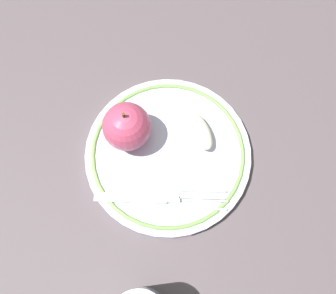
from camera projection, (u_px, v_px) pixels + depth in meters
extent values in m
plane|color=#51474B|center=(166.00, 170.00, 0.53)|extent=(2.00, 2.00, 0.00)
cylinder|color=silver|center=(168.00, 154.00, 0.53)|extent=(0.23, 0.23, 0.01)
torus|color=#75A251|center=(168.00, 152.00, 0.52)|extent=(0.22, 0.22, 0.01)
sphere|color=#BC4261|center=(125.00, 128.00, 0.50)|extent=(0.07, 0.07, 0.07)
cylinder|color=brown|center=(122.00, 117.00, 0.46)|extent=(0.00, 0.00, 0.01)
ellipsoid|color=#F3E8CA|center=(197.00, 129.00, 0.52)|extent=(0.07, 0.05, 0.02)
cube|color=silver|center=(130.00, 198.00, 0.50)|extent=(0.08, 0.07, 0.00)
cube|color=silver|center=(173.00, 199.00, 0.50)|extent=(0.02, 0.02, 0.00)
cube|color=silver|center=(203.00, 209.00, 0.49)|extent=(0.05, 0.04, 0.00)
cube|color=silver|center=(203.00, 203.00, 0.49)|extent=(0.05, 0.04, 0.00)
cube|color=silver|center=(203.00, 197.00, 0.50)|extent=(0.05, 0.04, 0.00)
cube|color=silver|center=(203.00, 191.00, 0.50)|extent=(0.05, 0.04, 0.00)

